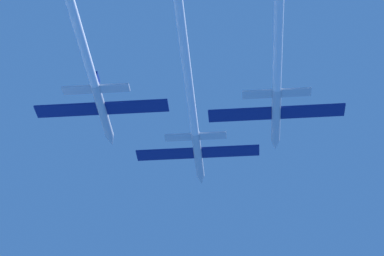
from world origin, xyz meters
TOP-DOWN VIEW (x-y plane):
  - jet_lead at (0.69, -21.79)m, footprint 19.10×68.71m
  - jet_left_wing at (-12.12, -34.64)m, footprint 19.10×69.82m

SIDE VIEW (x-z plane):
  - jet_left_wing at x=-12.12m, z-range -0.87..2.29m
  - jet_lead at x=0.69m, z-range -0.71..2.46m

